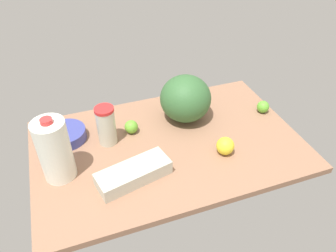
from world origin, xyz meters
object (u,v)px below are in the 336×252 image
egg_carton (134,173)px  milk_jug (55,150)px  lime_by_jug (263,107)px  tumbler_cup (106,125)px  watermelon (186,99)px  mixing_bowl (66,135)px  lime_far_back (131,127)px  lemon_loose (225,146)px

egg_carton → milk_jug: bearing=-37.1°
lime_by_jug → egg_carton: bearing=17.0°
tumbler_cup → egg_carton: bearing=101.0°
watermelon → milk_jug: bearing=17.2°
milk_jug → egg_carton: size_ratio=0.95×
mixing_bowl → lime_far_back: (-29.53, 5.14, 0.62)cm
milk_jug → egg_carton: (-27.35, 12.28, -10.36)cm
egg_carton → lemon_loose: 41.53cm
lime_by_jug → milk_jug: bearing=5.8°
milk_jug → tumbler_cup: (-22.28, -13.78, -4.05)cm
lime_far_back → tumbler_cup: bearing=14.9°
egg_carton → lemon_loose: bearing=169.2°
watermelon → lime_by_jug: size_ratio=4.00×
tumbler_cup → lime_by_jug: size_ratio=3.03×
mixing_bowl → lime_by_jug: size_ratio=2.95×
watermelon → lime_by_jug: 41.06cm
mixing_bowl → lime_by_jug: (-96.87, 11.72, 0.54)cm
milk_jug → tumbler_cup: bearing=-148.3°
lime_by_jug → tumbler_cup: bearing=-2.5°
lime_far_back → watermelon: bearing=-175.3°
watermelon → lime_far_back: 29.36cm
mixing_bowl → egg_carton: bearing=123.6°
egg_carton → lime_far_back: (-6.68, -29.20, 0.09)cm
lime_by_jug → lemon_loose: bearing=32.9°
milk_jug → lime_by_jug: (-101.36, -10.33, -10.35)cm
lemon_loose → lime_by_jug: (-32.52, -21.03, -0.85)cm
egg_carton → lime_far_back: bearing=-115.8°
milk_jug → lime_far_back: size_ratio=4.50×
watermelon → lime_far_back: size_ratio=3.91×
milk_jug → egg_carton: 31.72cm
mixing_bowl → lime_far_back: 29.98cm
milk_jug → mixing_bowl: (-4.49, -22.05, -10.89)cm
mixing_bowl → egg_carton: size_ratio=0.61×
egg_carton → tumbler_cup: tumbler_cup is taller
egg_carton → lime_far_back: lime_far_back is taller
milk_jug → lemon_loose: milk_jug is taller
egg_carton → tumbler_cup: size_ratio=1.60×
mixing_bowl → lemon_loose: (-64.34, 32.75, 1.39)cm
egg_carton → lemon_loose: (-41.49, -1.58, 0.86)cm
tumbler_cup → lime_far_back: 13.66cm
lime_far_back → lime_by_jug: bearing=174.4°
tumbler_cup → lime_by_jug: (-79.08, 3.45, -6.30)cm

